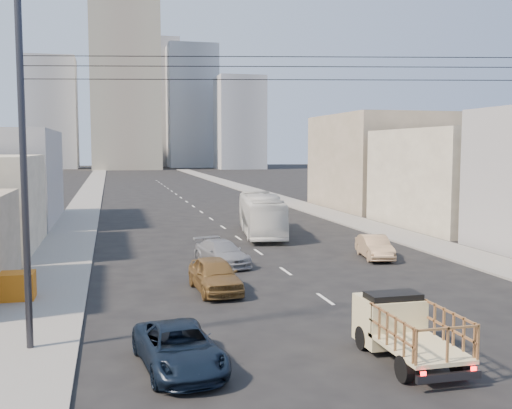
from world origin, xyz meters
name	(u,v)px	position (x,y,z in m)	size (l,w,h in m)	color
ground	(418,364)	(0.00, 0.00, 0.00)	(420.00, 420.00, 0.00)	black
sidewalk_left	(90,194)	(-11.75, 70.00, 0.06)	(3.50, 180.00, 0.12)	gray
sidewalk_right	(254,191)	(11.75, 70.00, 0.06)	(3.50, 180.00, 0.12)	gray
lane_dashes	(190,204)	(0.00, 53.00, 0.01)	(0.15, 104.00, 0.01)	silver
flatbed_pickup	(405,325)	(-0.22, 0.42, 1.09)	(1.95, 4.41, 1.90)	beige
navy_pickup	(179,348)	(-7.03, 1.32, 0.64)	(2.13, 4.61, 1.28)	black
city_bus	(261,215)	(2.00, 27.17, 1.52)	(2.56, 10.92, 3.04)	silver
sedan_brown	(215,275)	(-4.40, 10.45, 0.77)	(1.83, 4.54, 1.55)	brown
sedan_tan	(375,247)	(6.13, 16.29, 0.68)	(1.43, 4.10, 1.35)	tan
sedan_grey	(222,253)	(-2.97, 16.45, 0.68)	(1.90, 4.67, 1.35)	gray
streetlamp_left	(27,150)	(-11.39, 4.00, 6.44)	(2.36, 0.25, 12.00)	#2D2D33
overhead_wires	(401,68)	(0.00, 1.50, 8.97)	(23.01, 5.02, 0.72)	black
crate_stack	(12,286)	(-13.00, 10.64, 0.69)	(1.80, 1.20, 1.14)	#C06412
bldg_right_mid	(464,178)	(19.50, 28.00, 4.00)	(11.00, 14.00, 8.00)	#A69D86
bldg_right_far	(384,161)	(20.00, 44.00, 5.00)	(12.00, 16.00, 10.00)	gray
high_rise_tower	(125,69)	(-4.00, 170.00, 30.00)	(20.00, 20.00, 60.00)	tan
midrise_ne	(192,107)	(18.00, 185.00, 20.00)	(16.00, 16.00, 40.00)	#96999F
midrise_nw	(52,113)	(-26.00, 180.00, 17.00)	(15.00, 15.00, 34.00)	#96999F
midrise_back	(152,103)	(6.00, 200.00, 22.00)	(18.00, 18.00, 44.00)	#949497
midrise_east	(240,123)	(30.00, 165.00, 14.00)	(14.00, 14.00, 28.00)	#96999F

